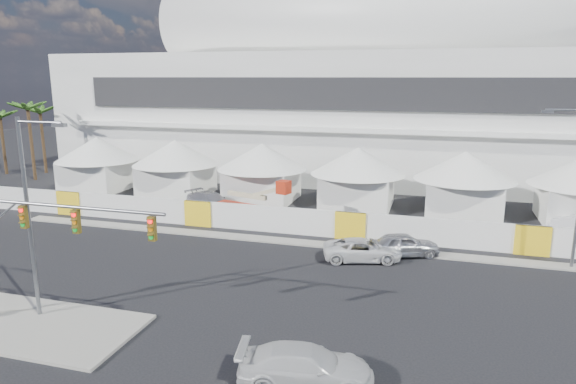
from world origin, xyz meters
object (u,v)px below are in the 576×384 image
(sedan_silver, at_px, (404,245))
(streetlight_median, at_px, (32,205))
(pickup_curb, at_px, (362,250))
(traffic_mast, at_px, (22,246))
(pickup_near, at_px, (306,366))
(boom_lift, at_px, (243,206))
(lot_car_c, at_px, (211,202))

(sedan_silver, relative_size, streetlight_median, 0.47)
(sedan_silver, height_order, pickup_curb, sedan_silver)
(streetlight_median, bearing_deg, traffic_mast, -91.68)
(sedan_silver, xyz_separation_m, streetlight_median, (-16.24, -13.92, 4.88))
(pickup_near, relative_size, traffic_mast, 0.51)
(traffic_mast, relative_size, boom_lift, 1.37)
(traffic_mast, bearing_deg, pickup_near, -4.02)
(pickup_near, relative_size, lot_car_c, 0.95)
(sedan_silver, xyz_separation_m, lot_car_c, (-17.02, 7.19, 0.02))
(sedan_silver, bearing_deg, pickup_near, 149.46)
(pickup_near, height_order, streetlight_median, streetlight_median)
(sedan_silver, bearing_deg, streetlight_median, 109.47)
(sedan_silver, distance_m, traffic_mast, 22.19)
(traffic_mast, bearing_deg, lot_car_c, 91.98)
(sedan_silver, relative_size, boom_lift, 0.61)
(lot_car_c, relative_size, streetlight_median, 0.57)
(sedan_silver, distance_m, pickup_near, 15.93)
(lot_car_c, bearing_deg, streetlight_median, -149.62)
(traffic_mast, bearing_deg, streetlight_median, 88.32)
(pickup_curb, bearing_deg, sedan_silver, -73.49)
(lot_car_c, xyz_separation_m, traffic_mast, (0.76, -21.95, 3.15))
(pickup_curb, height_order, pickup_near, pickup_near)
(sedan_silver, bearing_deg, pickup_curb, 100.84)
(pickup_near, height_order, traffic_mast, traffic_mast)
(sedan_silver, height_order, traffic_mast, traffic_mast)
(streetlight_median, bearing_deg, pickup_near, -7.51)
(streetlight_median, bearing_deg, sedan_silver, 40.60)
(boom_lift, bearing_deg, lot_car_c, 175.60)
(sedan_silver, xyz_separation_m, pickup_curb, (-2.49, -1.55, -0.07))
(sedan_silver, distance_m, boom_lift, 14.67)
(traffic_mast, distance_m, streetlight_median, 1.90)
(pickup_curb, height_order, traffic_mast, traffic_mast)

